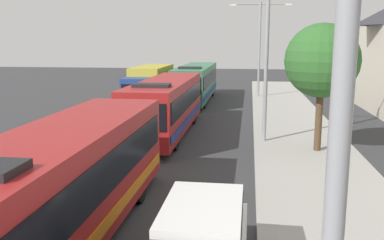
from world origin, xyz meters
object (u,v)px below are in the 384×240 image
bus_lead (63,183)px  streetlamp_near (348,15)px  box_truck_oncoming (150,85)px  bus_middle (196,82)px  streetlamp_mid (267,35)px  roadside_tree (322,61)px  streetlamp_far (260,40)px  bus_second_in_line (166,105)px

bus_lead → streetlamp_near: bearing=-47.1°
box_truck_oncoming → bus_middle: bearing=44.3°
bus_middle → streetlamp_near: bearing=-80.5°
box_truck_oncoming → streetlamp_mid: (8.70, -11.47, 3.79)m
streetlamp_mid → roadside_tree: 3.14m
streetlamp_near → streetlamp_far: (0.00, 35.22, -0.18)m
bus_second_in_line → roadside_tree: size_ratio=1.94×
bus_second_in_line → bus_middle: same height
bus_second_in_line → box_truck_oncoming: size_ratio=1.35×
bus_middle → bus_second_in_line: bearing=-90.0°
bus_lead → box_truck_oncoming: size_ratio=1.35×
streetlamp_far → bus_second_in_line: bearing=-108.5°
bus_second_in_line → streetlamp_near: 20.16m
streetlamp_mid → streetlamp_far: streetlamp_mid is taller
streetlamp_mid → streetlamp_near: bearing=-90.0°
bus_second_in_line → bus_middle: bearing=90.0°
streetlamp_far → roadside_tree: size_ratio=1.44×
roadside_tree → streetlamp_near: bearing=-98.6°
streetlamp_near → box_truck_oncoming: bearing=106.7°
bus_middle → roadside_tree: roadside_tree is taller
bus_lead → streetlamp_mid: bearing=65.4°
bus_lead → bus_middle: size_ratio=0.92×
box_truck_oncoming → streetlamp_far: (8.70, 6.14, 3.55)m
bus_middle → streetlamp_mid: bearing=-69.8°
bus_lead → box_truck_oncoming: 23.50m
streetlamp_near → roadside_tree: 16.22m
bus_middle → box_truck_oncoming: bus_middle is taller
bus_middle → streetlamp_far: size_ratio=1.47×
streetlamp_near → streetlamp_mid: bearing=90.0°
box_truck_oncoming → streetlamp_far: bearing=35.2°
bus_middle → roadside_tree: (7.82, -16.30, 2.61)m
bus_lead → bus_second_in_line: bearing=90.0°
streetlamp_near → bus_lead: bearing=132.9°
bus_second_in_line → bus_middle: 13.24m
streetlamp_near → streetlamp_mid: (0.00, 17.61, 0.06)m
bus_second_in_line → box_truck_oncoming: (-3.30, 10.02, 0.03)m
bus_lead → bus_second_in_line: size_ratio=1.00×
streetlamp_far → box_truck_oncoming: bearing=-144.8°
box_truck_oncoming → roadside_tree: size_ratio=1.43×
bus_second_in_line → streetlamp_far: (5.40, 16.16, 3.57)m
streetlamp_far → roadside_tree: bearing=-82.8°
bus_lead → roadside_tree: 13.10m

